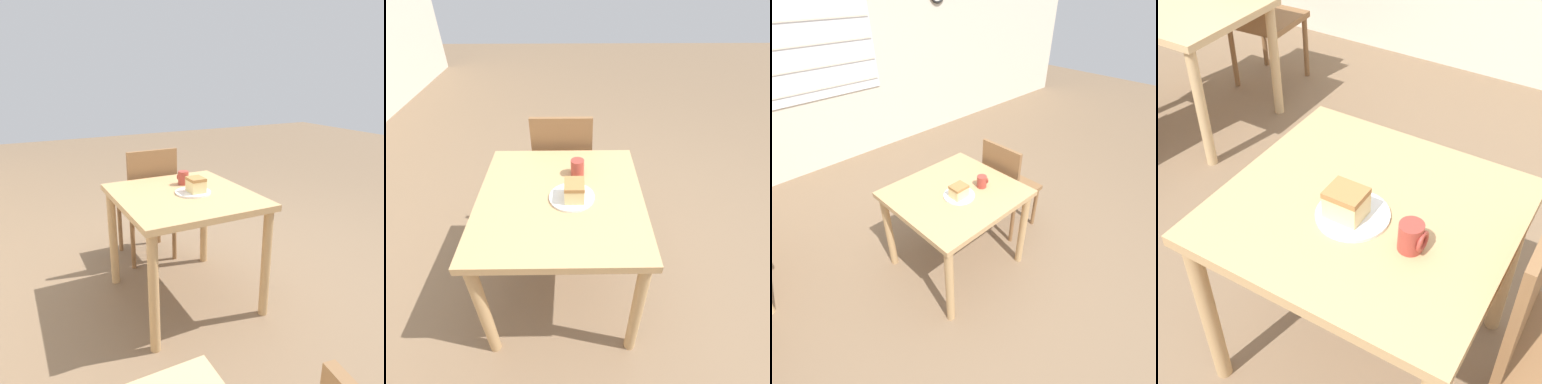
% 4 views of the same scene
% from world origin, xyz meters
% --- Properties ---
extents(ground_plane, '(14.00, 14.00, 0.00)m').
position_xyz_m(ground_plane, '(0.00, 0.00, 0.00)').
color(ground_plane, '#7A6047').
extents(dining_table_near, '(0.91, 0.85, 0.76)m').
position_xyz_m(dining_table_near, '(-0.07, 0.57, 0.65)').
color(dining_table_near, tan).
rests_on(dining_table_near, ground_plane).
extents(chair_near_window, '(0.42, 0.42, 0.95)m').
position_xyz_m(chair_near_window, '(0.59, 0.58, 0.52)').
color(chair_near_window, brown).
rests_on(chair_near_window, ground_plane).
extents(plate, '(0.23, 0.23, 0.01)m').
position_xyz_m(plate, '(-0.08, 0.51, 0.77)').
color(plate, white).
rests_on(plate, dining_table_near).
extents(cake_slice, '(0.12, 0.10, 0.09)m').
position_xyz_m(cake_slice, '(-0.10, 0.50, 0.82)').
color(cake_slice, '#E5CC89').
rests_on(cake_slice, plate).
extents(coffee_mug, '(0.08, 0.07, 0.09)m').
position_xyz_m(coffee_mug, '(0.13, 0.48, 0.81)').
color(coffee_mug, '#9E382D').
rests_on(coffee_mug, dining_table_near).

